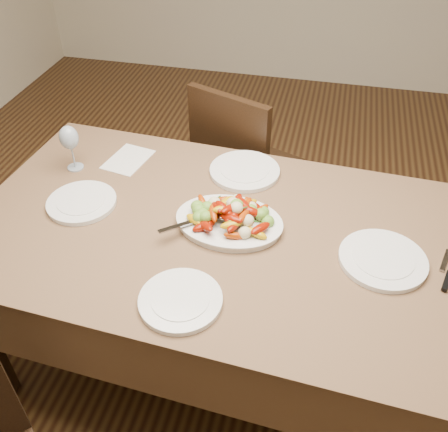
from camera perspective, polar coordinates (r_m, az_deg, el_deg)
floor at (r=2.30m, az=4.84°, el=-16.91°), size 6.00×6.00×0.00m
dining_table at (r=2.03m, az=-0.00°, el=-9.60°), size 1.90×1.15×0.76m
chair_far at (r=2.58m, az=2.86°, el=5.62°), size 0.55×0.55×0.95m
serving_platter at (r=1.77m, az=0.58°, el=-0.84°), size 0.39×0.30×0.02m
roasted_vegetables at (r=1.73m, az=0.60°, el=0.59°), size 0.32×0.22×0.09m
serving_spoon at (r=1.73m, az=-1.82°, el=-0.28°), size 0.24×0.24×0.03m
plate_left at (r=1.94m, az=-15.95°, el=1.49°), size 0.26×0.26×0.02m
plate_right at (r=1.72m, az=17.68°, el=-4.79°), size 0.29×0.29×0.02m
plate_far at (r=2.03m, az=2.37°, el=5.16°), size 0.28×0.28×0.02m
plate_near at (r=1.52m, az=-4.99°, el=-9.61°), size 0.25×0.25×0.02m
wine_glass at (r=2.10m, az=-17.09°, el=7.59°), size 0.08×0.08×0.20m
menu_card at (r=2.15m, az=-10.89°, el=6.36°), size 0.19×0.23×0.00m
table_knife at (r=1.75m, az=24.01°, el=-5.86°), size 0.07×0.20×0.01m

